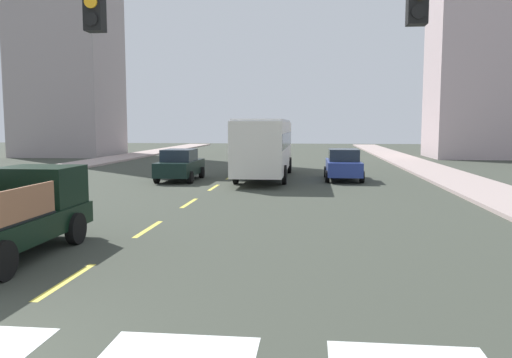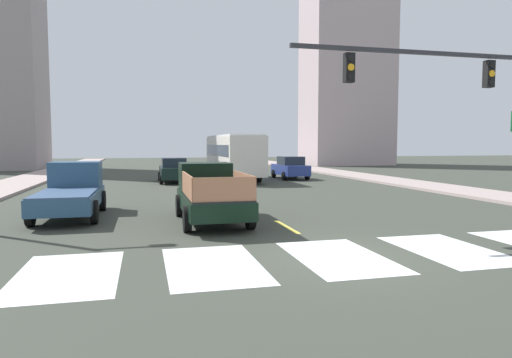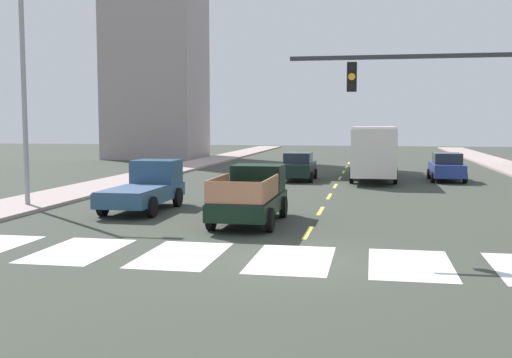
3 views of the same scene
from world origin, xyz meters
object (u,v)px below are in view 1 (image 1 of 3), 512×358
at_px(sedan_near_left, 180,165).
at_px(city_bus, 265,144).
at_px(pickup_stakebed, 13,215).
at_px(sedan_far, 343,165).

bearing_deg(sedan_near_left, city_bus, 21.60).
height_order(pickup_stakebed, city_bus, city_bus).
distance_m(pickup_stakebed, sedan_far, 19.35).
relative_size(pickup_stakebed, city_bus, 0.48).
relative_size(pickup_stakebed, sedan_near_left, 1.18).
bearing_deg(sedan_far, city_bus, 174.43).
relative_size(sedan_near_left, sedan_far, 1.00).
bearing_deg(city_bus, sedan_near_left, -157.77).
bearing_deg(sedan_far, sedan_near_left, -171.58).
bearing_deg(pickup_stakebed, sedan_far, 62.30).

